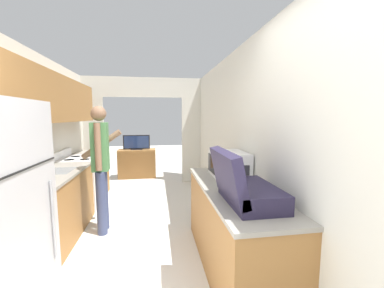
{
  "coord_description": "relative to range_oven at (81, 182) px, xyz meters",
  "views": [
    {
      "loc": [
        0.27,
        -1.09,
        1.61
      ],
      "look_at": [
        0.9,
        2.97,
        1.12
      ],
      "focal_mm": 22.0,
      "sensor_mm": 36.0,
      "label": 1
    }
  ],
  "objects": [
    {
      "name": "tv_cabinet",
      "position": [
        0.82,
        1.95,
        -0.08
      ],
      "size": [
        0.96,
        0.42,
        0.74
      ],
      "color": "#9E6B38",
      "rests_on": "ground_plane"
    },
    {
      "name": "counter_left",
      "position": [
        -0.01,
        -0.74,
        -0.0
      ],
      "size": [
        0.62,
        3.06,
        0.89
      ],
      "color": "#9E6B38",
      "rests_on": "ground_plane"
    },
    {
      "name": "wall_right",
      "position": [
        2.43,
        -1.56,
        0.8
      ],
      "size": [
        0.06,
        6.92,
        2.5
      ],
      "color": "silver",
      "rests_on": "ground_plane"
    },
    {
      "name": "person",
      "position": [
        0.57,
        -1.01,
        0.5
      ],
      "size": [
        0.56,
        0.39,
        1.75
      ],
      "rotation": [
        0.0,
        0.0,
        1.62
      ],
      "color": "#384266",
      "rests_on": "ground_plane"
    },
    {
      "name": "wall_far_with_doorway",
      "position": [
        1.04,
        1.33,
        1.01
      ],
      "size": [
        3.1,
        0.06,
        2.5
      ],
      "color": "silver",
      "rests_on": "ground_plane"
    },
    {
      "name": "suitcase",
      "position": [
        2.02,
        -2.51,
        0.57
      ],
      "size": [
        0.48,
        0.66,
        0.45
      ],
      "color": "#231E38",
      "rests_on": "counter_right"
    },
    {
      "name": "wall_left",
      "position": [
        -0.26,
        -1.17,
        1.04
      ],
      "size": [
        0.38,
        6.92,
        2.5
      ],
      "color": "silver",
      "rests_on": "ground_plane"
    },
    {
      "name": "television",
      "position": [
        0.82,
        1.91,
        0.48
      ],
      "size": [
        0.68,
        0.16,
        0.38
      ],
      "color": "black",
      "rests_on": "tv_cabinet"
    },
    {
      "name": "counter_right",
      "position": [
        2.1,
        -2.06,
        -0.01
      ],
      "size": [
        0.62,
        1.87,
        0.89
      ],
      "color": "#9E6B38",
      "rests_on": "ground_plane"
    },
    {
      "name": "range_oven",
      "position": [
        0.0,
        0.0,
        0.0
      ],
      "size": [
        0.66,
        0.77,
        1.03
      ],
      "color": "white",
      "rests_on": "ground_plane"
    },
    {
      "name": "microwave",
      "position": [
        2.18,
        -1.64,
        0.59
      ],
      "size": [
        0.4,
        0.52,
        0.3
      ],
      "color": "white",
      "rests_on": "counter_right"
    }
  ]
}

